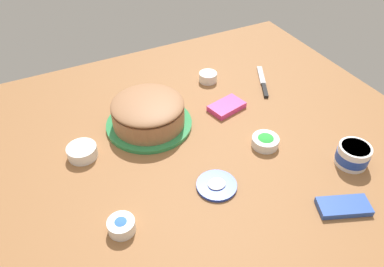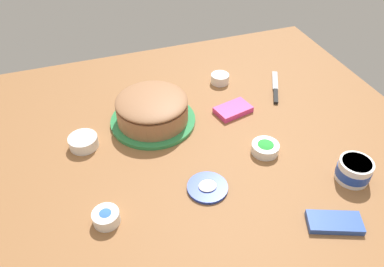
{
  "view_description": "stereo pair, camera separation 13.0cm",
  "coord_description": "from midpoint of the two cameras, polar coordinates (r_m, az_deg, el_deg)",
  "views": [
    {
      "loc": [
        -0.5,
        -0.8,
        0.89
      ],
      "look_at": [
        -0.05,
        0.08,
        0.04
      ],
      "focal_mm": 35.29,
      "sensor_mm": 36.0,
      "label": 1
    },
    {
      "loc": [
        -0.38,
        -0.85,
        0.89
      ],
      "look_at": [
        -0.05,
        0.08,
        0.04
      ],
      "focal_mm": 35.29,
      "sensor_mm": 36.0,
      "label": 2
    }
  ],
  "objects": [
    {
      "name": "candy_box_lower",
      "position": [
        1.18,
        19.03,
        -10.54
      ],
      "size": [
        0.17,
        0.12,
        0.02
      ],
      "primitive_type": "cube",
      "rotation": [
        0.0,
        0.0,
        -0.38
      ],
      "color": "#2D51B2",
      "rests_on": "ground_plane"
    },
    {
      "name": "frosting_tub_lid",
      "position": [
        1.17,
        0.55,
        -7.98
      ],
      "size": [
        0.13,
        0.13,
        0.02
      ],
      "color": "#233DAD",
      "rests_on": "ground_plane"
    },
    {
      "name": "sprinkle_bowl_green",
      "position": [
        1.31,
        8.25,
        -1.26
      ],
      "size": [
        0.09,
        0.09,
        0.04
      ],
      "color": "white",
      "rests_on": "ground_plane"
    },
    {
      "name": "frosted_cake",
      "position": [
        1.37,
        -9.33,
        2.85
      ],
      "size": [
        0.31,
        0.31,
        0.12
      ],
      "color": "#339351",
      "rests_on": "ground_plane"
    },
    {
      "name": "sprinkle_bowl_rainbow",
      "position": [
        1.32,
        -19.01,
        -2.68
      ],
      "size": [
        0.1,
        0.1,
        0.04
      ],
      "color": "white",
      "rests_on": "ground_plane"
    },
    {
      "name": "ground_plane",
      "position": [
        1.29,
        0.89,
        -2.67
      ],
      "size": [
        1.54,
        1.54,
        0.0
      ],
      "primitive_type": "plane",
      "color": "#936038"
    },
    {
      "name": "sprinkle_bowl_blue",
      "position": [
        1.09,
        -14.11,
        -13.49
      ],
      "size": [
        0.08,
        0.08,
        0.04
      ],
      "color": "white",
      "rests_on": "ground_plane"
    },
    {
      "name": "sprinkle_bowl_orange",
      "position": [
        1.62,
        0.11,
        8.5
      ],
      "size": [
        0.08,
        0.08,
        0.04
      ],
      "color": "white",
      "rests_on": "ground_plane"
    },
    {
      "name": "frosting_tub",
      "position": [
        1.3,
        20.59,
        -3.15
      ],
      "size": [
        0.11,
        0.11,
        0.07
      ],
      "color": "white",
      "rests_on": "ground_plane"
    },
    {
      "name": "candy_box_upper",
      "position": [
        1.46,
        2.72,
        3.97
      ],
      "size": [
        0.15,
        0.11,
        0.02
      ],
      "primitive_type": "cube",
      "rotation": [
        0.0,
        0.0,
        0.23
      ],
      "color": "#E53D8E",
      "rests_on": "ground_plane"
    },
    {
      "name": "spreading_knife",
      "position": [
        1.62,
        8.47,
        7.35
      ],
      "size": [
        0.13,
        0.22,
        0.01
      ],
      "color": "silver",
      "rests_on": "ground_plane"
    }
  ]
}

